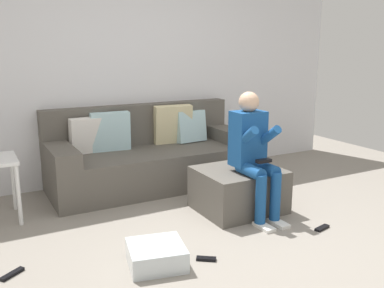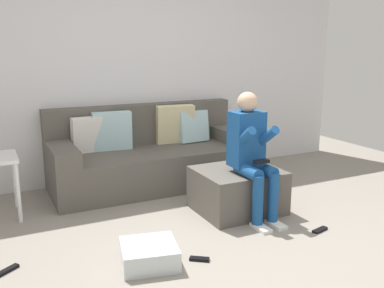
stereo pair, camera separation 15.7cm
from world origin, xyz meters
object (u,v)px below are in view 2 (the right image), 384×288
object	(u,v)px
remote_by_storage_bin	(199,259)
remote_near_ottoman	(320,230)
couch_sectional	(151,156)
remote_under_side_table	(7,270)
storage_bin	(149,254)
person_seated	(251,149)
ottoman	(237,190)

from	to	relation	value
remote_by_storage_bin	remote_near_ottoman	bearing A→B (deg)	36.09
couch_sectional	remote_under_side_table	distance (m)	2.17
couch_sectional	remote_by_storage_bin	distance (m)	1.91
remote_near_ottoman	storage_bin	bearing A→B (deg)	162.47
person_seated	storage_bin	xyz separation A→B (m)	(-1.17, -0.45, -0.57)
person_seated	remote_by_storage_bin	size ratio (longest dim) A/B	7.87
storage_bin	remote_under_side_table	xyz separation A→B (m)	(-0.94, 0.34, -0.07)
couch_sectional	person_seated	bearing A→B (deg)	-69.65
remote_near_ottoman	remote_under_side_table	bearing A→B (deg)	156.36
couch_sectional	remote_near_ottoman	xyz separation A→B (m)	(0.84, -1.86, -0.32)
ottoman	remote_by_storage_bin	world-z (taller)	ottoman
person_seated	remote_by_storage_bin	distance (m)	1.17
ottoman	storage_bin	xyz separation A→B (m)	(-1.13, -0.61, -0.13)
ottoman	remote_under_side_table	bearing A→B (deg)	-172.43
person_seated	remote_under_side_table	distance (m)	2.20
couch_sectional	remote_by_storage_bin	size ratio (longest dim) A/B	15.35
remote_by_storage_bin	person_seated	bearing A→B (deg)	70.64
couch_sectional	remote_under_side_table	bearing A→B (deg)	-139.12
couch_sectional	ottoman	xyz separation A→B (m)	(0.45, -1.13, -0.12)
person_seated	remote_near_ottoman	distance (m)	0.92
remote_under_side_table	storage_bin	bearing A→B (deg)	-55.19
couch_sectional	storage_bin	world-z (taller)	couch_sectional
ottoman	storage_bin	bearing A→B (deg)	-151.60
remote_near_ottoman	person_seated	bearing A→B (deg)	109.04
ottoman	remote_under_side_table	world-z (taller)	ottoman
ottoman	remote_by_storage_bin	size ratio (longest dim) A/B	5.23
couch_sectional	ottoman	world-z (taller)	couch_sectional
person_seated	remote_under_side_table	size ratio (longest dim) A/B	6.35
storage_bin	remote_under_side_table	size ratio (longest dim) A/B	2.18
remote_near_ottoman	remote_under_side_table	size ratio (longest dim) A/B	0.91
couch_sectional	remote_by_storage_bin	bearing A→B (deg)	-100.09
ottoman	storage_bin	distance (m)	1.30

